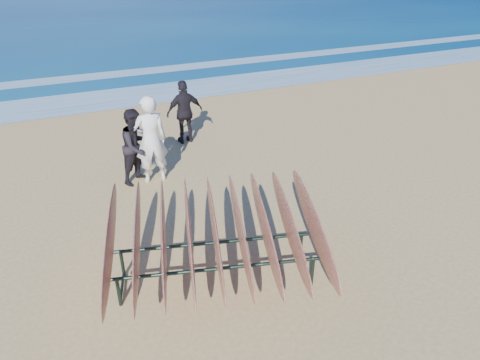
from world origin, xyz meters
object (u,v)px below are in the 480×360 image
(person_white, at_px, (151,140))
(person_dark_b, at_px, (185,112))
(surfboard_rack, at_px, (215,234))
(person_dark_a, at_px, (137,146))

(person_white, relative_size, person_dark_b, 1.17)
(surfboard_rack, distance_m, person_dark_a, 3.91)
(person_dark_a, distance_m, person_dark_b, 2.43)
(person_white, distance_m, person_dark_a, 0.35)
(person_dark_a, xyz_separation_m, person_dark_b, (1.69, 1.75, 0.00))
(surfboard_rack, bearing_deg, person_dark_b, 92.08)
(person_white, distance_m, person_dark_b, 2.32)
(surfboard_rack, height_order, person_dark_a, person_dark_a)
(person_dark_a, bearing_deg, person_white, -53.66)
(surfboard_rack, height_order, person_dark_b, person_dark_b)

